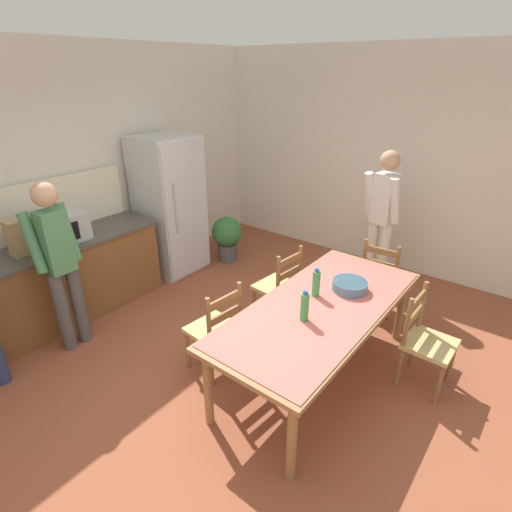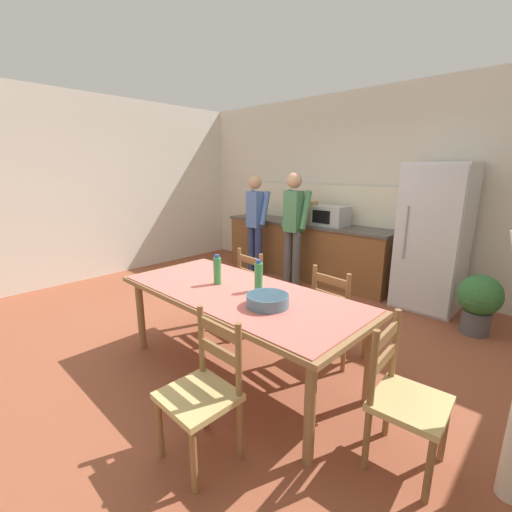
# 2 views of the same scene
# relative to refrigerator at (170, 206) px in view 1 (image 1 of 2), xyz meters

# --- Properties ---
(ground_plane) EXTENTS (8.32, 8.32, 0.00)m
(ground_plane) POSITION_rel_refrigerator_xyz_m (-1.25, -2.19, -0.92)
(ground_plane) COLOR brown
(wall_back) EXTENTS (6.52, 0.12, 2.90)m
(wall_back) POSITION_rel_refrigerator_xyz_m (-1.25, 0.47, 0.53)
(wall_back) COLOR silver
(wall_back) RESTS_ON ground
(wall_right) EXTENTS (0.12, 5.20, 2.90)m
(wall_right) POSITION_rel_refrigerator_xyz_m (2.01, -2.19, 0.53)
(wall_right) COLOR silver
(wall_right) RESTS_ON ground
(kitchen_counter) EXTENTS (2.97, 0.66, 0.91)m
(kitchen_counter) POSITION_rel_refrigerator_xyz_m (-1.95, 0.04, -0.46)
(kitchen_counter) COLOR brown
(kitchen_counter) RESTS_ON ground
(refrigerator) EXTENTS (0.74, 0.73, 1.84)m
(refrigerator) POSITION_rel_refrigerator_xyz_m (0.00, 0.00, 0.00)
(refrigerator) COLOR silver
(refrigerator) RESTS_ON ground
(microwave) EXTENTS (0.50, 0.39, 0.30)m
(microwave) POSITION_rel_refrigerator_xyz_m (-1.49, 0.02, 0.14)
(microwave) COLOR #B2B7BC
(microwave) RESTS_ON kitchen_counter
(paper_bag) EXTENTS (0.24, 0.16, 0.36)m
(paper_bag) POSITION_rel_refrigerator_xyz_m (-1.89, 0.01, 0.17)
(paper_bag) COLOR tan
(paper_bag) RESTS_ON kitchen_counter
(dining_table) EXTENTS (2.23, 1.00, 0.76)m
(dining_table) POSITION_rel_refrigerator_xyz_m (-0.71, -2.70, -0.23)
(dining_table) COLOR olive
(dining_table) RESTS_ON ground
(bottle_near_centre) EXTENTS (0.07, 0.07, 0.27)m
(bottle_near_centre) POSITION_rel_refrigerator_xyz_m (-0.99, -2.70, -0.04)
(bottle_near_centre) COLOR green
(bottle_near_centre) RESTS_ON dining_table
(bottle_off_centre) EXTENTS (0.07, 0.07, 0.27)m
(bottle_off_centre) POSITION_rel_refrigerator_xyz_m (-0.60, -2.58, -0.04)
(bottle_off_centre) COLOR green
(bottle_off_centre) RESTS_ON dining_table
(serving_bowl) EXTENTS (0.32, 0.32, 0.09)m
(serving_bowl) POSITION_rel_refrigerator_xyz_m (-0.32, -2.78, -0.11)
(serving_bowl) COLOR slate
(serving_bowl) RESTS_ON dining_table
(chair_side_far_left) EXTENTS (0.46, 0.44, 0.91)m
(chair_side_far_left) POSITION_rel_refrigerator_xyz_m (-1.21, -1.92, -0.48)
(chair_side_far_left) COLOR olive
(chair_side_far_left) RESTS_ON ground
(chair_head_end) EXTENTS (0.43, 0.45, 0.91)m
(chair_head_end) POSITION_rel_refrigerator_xyz_m (0.69, -2.72, -0.48)
(chair_head_end) COLOR olive
(chair_head_end) RESTS_ON ground
(chair_side_far_right) EXTENTS (0.46, 0.44, 0.91)m
(chair_side_far_right) POSITION_rel_refrigerator_xyz_m (-0.21, -1.93, -0.48)
(chair_side_far_right) COLOR olive
(chair_side_far_right) RESTS_ON ground
(chair_side_near_right) EXTENTS (0.43, 0.41, 0.91)m
(chair_side_near_right) POSITION_rel_refrigerator_xyz_m (-0.22, -3.49, -0.48)
(chair_side_near_right) COLOR olive
(chair_side_near_right) RESTS_ON ground
(person_at_counter) EXTENTS (0.43, 0.30, 1.71)m
(person_at_counter) POSITION_rel_refrigerator_xyz_m (-1.81, -0.50, 0.04)
(person_at_counter) COLOR #4C4C4C
(person_at_counter) RESTS_ON ground
(person_by_table) EXTENTS (0.34, 0.47, 1.75)m
(person_by_table) POSITION_rel_refrigerator_xyz_m (1.24, -2.44, 0.06)
(person_by_table) COLOR silver
(person_by_table) RESTS_ON ground
(potted_plant) EXTENTS (0.44, 0.44, 0.67)m
(potted_plant) POSITION_rel_refrigerator_xyz_m (0.65, -0.43, -0.53)
(potted_plant) COLOR #4C4C51
(potted_plant) RESTS_ON ground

